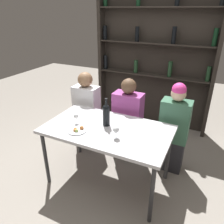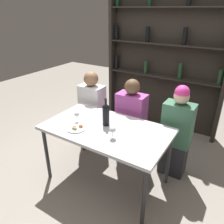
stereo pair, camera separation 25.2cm
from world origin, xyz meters
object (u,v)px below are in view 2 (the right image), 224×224
object	(u,v)px
wine_bottle	(106,114)
seated_person_right	(176,134)
food_plate_0	(76,128)
seated_person_left	(92,112)
seated_person_center	(131,123)
wine_glass_1	(77,115)
wine_glass_0	(113,130)

from	to	relation	value
wine_bottle	seated_person_right	distance (m)	0.93
food_plate_0	seated_person_left	bearing A→B (deg)	115.39
seated_person_left	seated_person_right	world-z (taller)	seated_person_right
food_plate_0	seated_person_center	distance (m)	0.87
seated_person_right	wine_glass_1	bearing A→B (deg)	-147.63
wine_glass_1	seated_person_right	world-z (taller)	seated_person_right
food_plate_0	wine_glass_0	bearing A→B (deg)	7.96
wine_glass_0	wine_glass_1	bearing A→B (deg)	171.59
wine_glass_1	seated_person_center	distance (m)	0.82
seated_person_left	seated_person_center	bearing A→B (deg)	-0.00
wine_bottle	wine_glass_1	distance (m)	0.36
seated_person_right	food_plate_0	bearing A→B (deg)	-139.12
wine_glass_0	seated_person_left	distance (m)	1.14
wine_glass_0	food_plate_0	bearing A→B (deg)	-172.04
wine_glass_0	seated_person_left	world-z (taller)	seated_person_left
wine_glass_0	seated_person_center	world-z (taller)	seated_person_center
wine_glass_1	food_plate_0	xyz separation A→B (m)	(0.11, -0.14, -0.08)
seated_person_left	food_plate_0	bearing A→B (deg)	-64.61
wine_bottle	wine_glass_0	bearing A→B (deg)	-42.81
wine_bottle	seated_person_center	bearing A→B (deg)	84.14
seated_person_center	seated_person_right	bearing A→B (deg)	0.00
wine_bottle	seated_person_center	world-z (taller)	seated_person_center
wine_bottle	seated_person_center	xyz separation A→B (m)	(0.05, 0.54, -0.35)
seated_person_center	seated_person_right	xyz separation A→B (m)	(0.64, 0.00, 0.03)
wine_bottle	seated_person_center	size ratio (longest dim) A/B	0.28
seated_person_left	seated_person_right	distance (m)	1.30
seated_person_right	wine_bottle	bearing A→B (deg)	-142.20
seated_person_left	seated_person_right	size ratio (longest dim) A/B	0.98
wine_glass_0	seated_person_center	size ratio (longest dim) A/B	0.11
wine_glass_0	seated_person_right	world-z (taller)	seated_person_right
wine_bottle	wine_glass_0	xyz separation A→B (m)	(0.22, -0.20, -0.05)
wine_bottle	wine_glass_0	size ratio (longest dim) A/B	2.55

